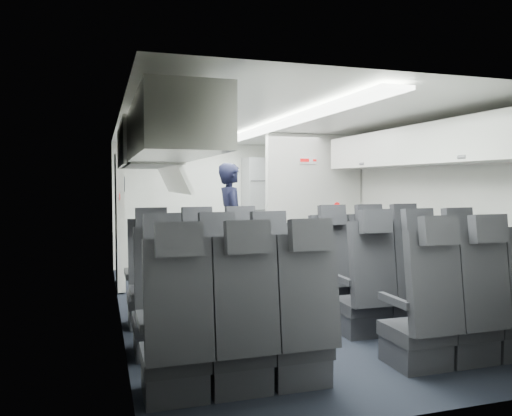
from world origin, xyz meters
TOP-DOWN VIEW (x-y plane):
  - cabin_shell at (0.00, 0.00)m, footprint 3.41×6.01m
  - seat_row_front at (-0.00, -0.53)m, footprint 3.33×0.56m
  - seat_row_mid at (-0.00, -1.43)m, footprint 3.33×0.56m
  - seat_row_rear at (-0.00, -2.33)m, footprint 3.33×0.56m
  - overhead_bin_left_rear at (-1.40, -2.00)m, footprint 0.53×1.80m
  - overhead_bin_left_front_open at (-1.44, -0.25)m, footprint 0.64×1.70m
  - overhead_bin_right_rear at (1.40, -2.00)m, footprint 0.53×1.80m
  - overhead_bin_right_front at (1.40, -0.25)m, footprint 0.53×1.70m
  - bulkhead_partition at (0.98, 0.80)m, footprint 1.40×0.15m
  - galley_unit at (0.95, 2.72)m, footprint 0.85×0.52m
  - boarding_door at (-1.64, 1.55)m, footprint 0.12×1.27m
  - flight_attendant at (-0.06, 1.45)m, footprint 0.43×0.65m
  - carry_on_bag at (-1.44, 0.03)m, footprint 0.45×0.32m
  - papers at (0.13, 1.40)m, footprint 0.17×0.13m

SIDE VIEW (x-z plane):
  - seat_row_front at x=0.00m, z-range -0.21..1.02m
  - seat_row_mid at x=0.00m, z-range -0.21..1.02m
  - seat_row_rear at x=0.00m, z-range -0.21..1.02m
  - flight_attendant at x=-0.06m, z-range 0.00..1.76m
  - galley_unit at x=0.95m, z-range 0.00..1.90m
  - boarding_door at x=-1.64m, z-range 0.02..1.88m
  - papers at x=0.13m, z-range 0.93..1.06m
  - bulkhead_partition at x=0.98m, z-range 0.01..2.14m
  - cabin_shell at x=0.00m, z-range 0.04..2.21m
  - overhead_bin_left_front_open at x=-1.44m, z-range 1.38..2.10m
  - carry_on_bag at x=-1.44m, z-range 1.69..1.95m
  - overhead_bin_right_front at x=1.40m, z-range 1.66..2.06m
  - overhead_bin_left_rear at x=-1.40m, z-range 1.66..2.06m
  - overhead_bin_right_rear at x=1.40m, z-range 1.66..2.06m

